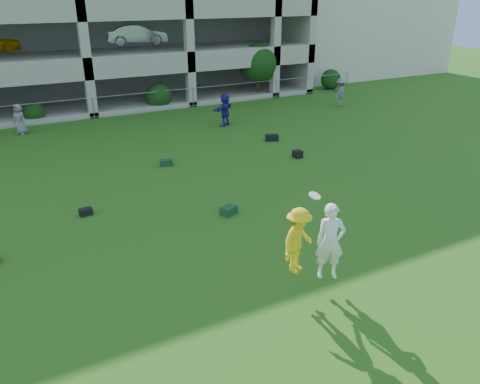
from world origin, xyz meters
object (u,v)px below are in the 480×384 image
bystander_d (225,110)px  parking_garage (55,0)px  bystander_c (20,119)px  stucco_building (330,11)px  crate_d (297,154)px  bystander_f (340,92)px  frisbee_contest (310,241)px

bystander_d → parking_garage: size_ratio=0.06×
bystander_c → parking_garage: parking_garage is taller
stucco_building → crate_d: (-16.72, -19.93, -4.85)m
bystander_c → bystander_f: size_ratio=0.89×
stucco_building → bystander_c: (-26.87, -10.51, -4.24)m
parking_garage → frisbee_contest: bearing=-88.0°
frisbee_contest → parking_garage: (-0.97, 27.83, 4.66)m
stucco_building → bystander_c: 29.16m
frisbee_contest → bystander_f: bearing=48.9°
stucco_building → bystander_f: stucco_building is taller
bystander_d → crate_d: size_ratio=4.90×
bystander_f → parking_garage: size_ratio=0.06×
crate_d → parking_garage: bearing=107.7°
crate_d → bystander_d: bearing=94.3°
bystander_d → crate_d: (0.46, -6.13, -0.71)m
frisbee_contest → parking_garage: size_ratio=0.07×
frisbee_contest → parking_garage: parking_garage is taller
bystander_d → bystander_c: bearing=-50.2°
crate_d → parking_garage: size_ratio=0.01×
bystander_f → crate_d: (-7.83, -6.89, -0.70)m
bystander_c → bystander_d: bearing=35.2°
frisbee_contest → parking_garage: bearing=92.0°
stucco_building → frisbee_contest: size_ratio=7.18×
stucco_building → parking_garage: size_ratio=0.53×
bystander_c → frisbee_contest: frisbee_contest is taller
stucco_building → crate_d: 26.47m
bystander_d → frisbee_contest: (-4.85, -14.33, 0.49)m
bystander_d → bystander_f: size_ratio=1.00×
bystander_c → bystander_f: 18.16m
parking_garage → crate_d: bearing=-72.3°
bystander_f → frisbee_contest: bearing=22.9°
bystander_d → crate_d: 6.19m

